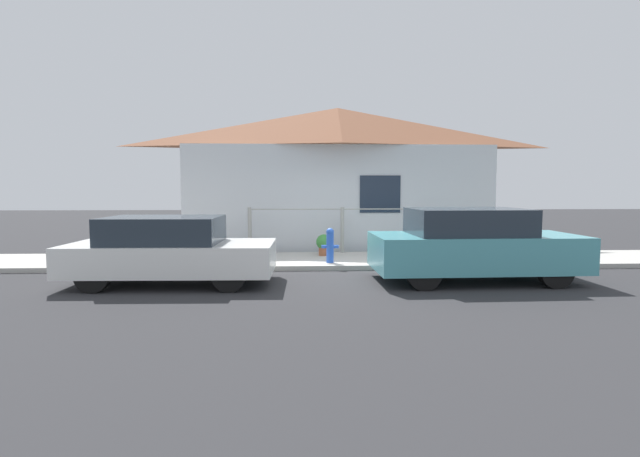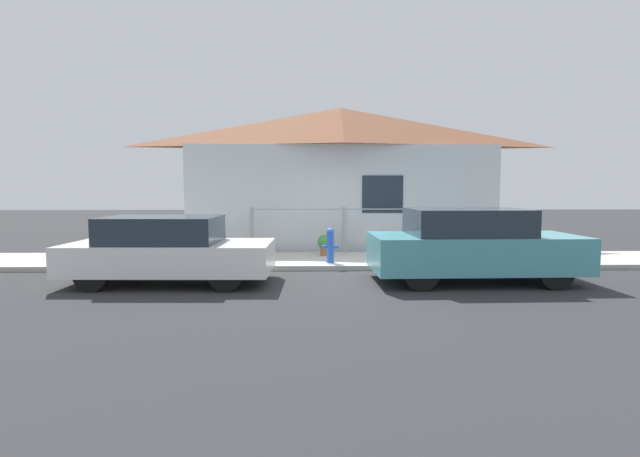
{
  "view_description": "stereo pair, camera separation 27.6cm",
  "coord_description": "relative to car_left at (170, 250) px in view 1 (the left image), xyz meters",
  "views": [
    {
      "loc": [
        -1.21,
        -10.69,
        1.8
      ],
      "look_at": [
        -0.68,
        0.3,
        0.9
      ],
      "focal_mm": 28.0,
      "sensor_mm": 36.0,
      "label": 1
    },
    {
      "loc": [
        -0.93,
        -10.7,
        1.8
      ],
      "look_at": [
        -0.68,
        0.3,
        0.9
      ],
      "focal_mm": 28.0,
      "sensor_mm": 36.0,
      "label": 2
    }
  ],
  "objects": [
    {
      "name": "house",
      "position": [
        3.56,
        4.99,
        2.63
      ],
      "size": [
        8.9,
        2.23,
        4.08
      ],
      "color": "silver",
      "rests_on": "ground_plane"
    },
    {
      "name": "sidewalk",
      "position": [
        3.56,
        2.51,
        -0.58
      ],
      "size": [
        24.0,
        2.35,
        0.11
      ],
      "color": "#B2AFA8",
      "rests_on": "ground_plane"
    },
    {
      "name": "fence",
      "position": [
        3.56,
        3.53,
        0.12
      ],
      "size": [
        4.9,
        0.1,
        1.19
      ],
      "color": "#999993",
      "rests_on": "sidewalk"
    },
    {
      "name": "fire_hydrant",
      "position": [
        3.12,
        1.81,
        -0.12
      ],
      "size": [
        0.39,
        0.17,
        0.78
      ],
      "color": "blue",
      "rests_on": "sidewalk"
    },
    {
      "name": "car_right",
      "position": [
        5.75,
        -0.0,
        0.07
      ],
      "size": [
        3.92,
        1.84,
        1.41
      ],
      "rotation": [
        0.0,
        0.0,
        0.02
      ],
      "color": "teal",
      "rests_on": "ground_plane"
    },
    {
      "name": "car_left",
      "position": [
        0.0,
        0.0,
        0.0
      ],
      "size": [
        3.8,
        1.82,
        1.26
      ],
      "rotation": [
        0.0,
        0.0,
        -0.03
      ],
      "color": "white",
      "rests_on": "ground_plane"
    },
    {
      "name": "potted_plant_near_hydrant",
      "position": [
        3.05,
        3.0,
        -0.23
      ],
      "size": [
        0.38,
        0.38,
        0.53
      ],
      "color": "#9E5638",
      "rests_on": "sidewalk"
    },
    {
      "name": "ground_plane",
      "position": [
        3.56,
        1.33,
        -0.64
      ],
      "size": [
        60.0,
        60.0,
        0.0
      ],
      "primitive_type": "plane",
      "color": "#2D2D30"
    }
  ]
}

